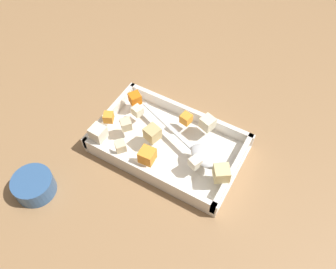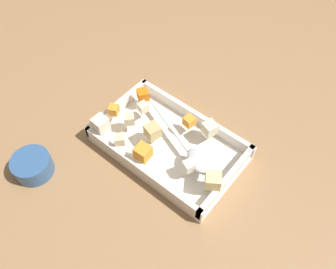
% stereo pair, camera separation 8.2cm
% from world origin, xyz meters
% --- Properties ---
extents(ground_plane, '(4.00, 4.00, 0.00)m').
position_xyz_m(ground_plane, '(0.00, 0.00, 0.00)').
color(ground_plane, '#936D47').
extents(baking_dish, '(0.35, 0.22, 0.05)m').
position_xyz_m(baking_dish, '(-0.00, 0.01, 0.01)').
color(baking_dish, white).
rests_on(baking_dish, ground_plane).
extents(carrot_chunk_front_center, '(0.04, 0.04, 0.03)m').
position_xyz_m(carrot_chunk_front_center, '(-0.01, -0.07, 0.06)').
color(carrot_chunk_front_center, orange).
rests_on(carrot_chunk_front_center, baking_dish).
extents(carrot_chunk_back_center, '(0.03, 0.03, 0.02)m').
position_xyz_m(carrot_chunk_back_center, '(-0.16, -0.02, 0.06)').
color(carrot_chunk_back_center, orange).
rests_on(carrot_chunk_back_center, baking_dish).
extents(carrot_chunk_heap_top, '(0.03, 0.03, 0.02)m').
position_xyz_m(carrot_chunk_heap_top, '(0.01, 0.07, 0.06)').
color(carrot_chunk_heap_top, orange).
rests_on(carrot_chunk_heap_top, baking_dish).
extents(carrot_chunk_near_right, '(0.04, 0.04, 0.03)m').
position_xyz_m(carrot_chunk_near_right, '(-0.13, 0.07, 0.06)').
color(carrot_chunk_near_right, orange).
rests_on(carrot_chunk_near_right, baking_dish).
extents(potato_chunk_center, '(0.04, 0.04, 0.03)m').
position_xyz_m(potato_chunk_center, '(0.06, 0.09, 0.06)').
color(potato_chunk_center, beige).
rests_on(potato_chunk_center, baking_dish).
extents(potato_chunk_rim_edge, '(0.03, 0.03, 0.02)m').
position_xyz_m(potato_chunk_rim_edge, '(-0.08, -0.07, 0.06)').
color(potato_chunk_rim_edge, beige).
rests_on(potato_chunk_rim_edge, baking_dish).
extents(potato_chunk_under_handle, '(0.03, 0.03, 0.02)m').
position_xyz_m(potato_chunk_under_handle, '(-0.11, 0.04, 0.06)').
color(potato_chunk_under_handle, beige).
rests_on(potato_chunk_under_handle, baking_dish).
extents(potato_chunk_mid_right, '(0.04, 0.04, 0.03)m').
position_xyz_m(potato_chunk_mid_right, '(-0.11, -0.01, 0.06)').
color(potato_chunk_mid_right, beige).
rests_on(potato_chunk_mid_right, baking_dish).
extents(potato_chunk_heap_side, '(0.04, 0.04, 0.03)m').
position_xyz_m(potato_chunk_heap_side, '(-0.04, -0.01, 0.06)').
color(potato_chunk_heap_side, tan).
rests_on(potato_chunk_heap_side, baking_dish).
extents(potato_chunk_near_spoon, '(0.05, 0.05, 0.03)m').
position_xyz_m(potato_chunk_near_spoon, '(0.15, -0.02, 0.06)').
color(potato_chunk_near_spoon, '#E0CC89').
rests_on(potato_chunk_near_spoon, baking_dish).
extents(parsnip_chunk_near_left, '(0.03, 0.03, 0.02)m').
position_xyz_m(parsnip_chunk_near_left, '(0.09, -0.03, 0.06)').
color(parsnip_chunk_near_left, silver).
rests_on(parsnip_chunk_near_left, baking_dish).
extents(parsnip_chunk_mid_left, '(0.04, 0.04, 0.03)m').
position_xyz_m(parsnip_chunk_mid_left, '(-0.15, -0.07, 0.06)').
color(parsnip_chunk_mid_left, silver).
rests_on(parsnip_chunk_mid_left, baking_dish).
extents(serving_spoon, '(0.25, 0.12, 0.02)m').
position_xyz_m(serving_spoon, '(0.09, 0.00, 0.06)').
color(serving_spoon, silver).
rests_on(serving_spoon, baking_dish).
extents(small_prep_bowl, '(0.09, 0.09, 0.05)m').
position_xyz_m(small_prep_bowl, '(-0.21, -0.24, 0.02)').
color(small_prep_bowl, '#33598C').
rests_on(small_prep_bowl, ground_plane).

